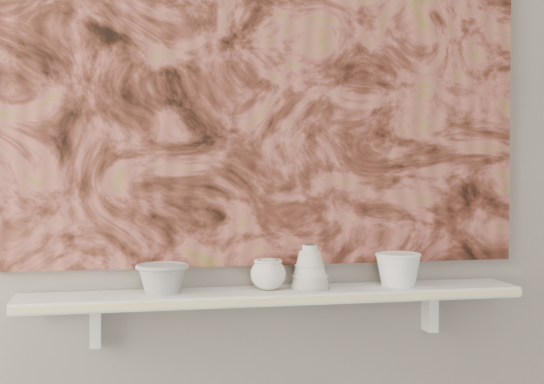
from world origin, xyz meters
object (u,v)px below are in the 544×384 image
object	(u,v)px
painting	(269,74)
bowl_grey	(162,278)
bowl_white	(398,269)
bell_vessel	(310,267)
shelf	(275,295)
cup_cream	(268,274)

from	to	relation	value
painting	bowl_grey	xyz separation A→B (m)	(-0.31, -0.08, -0.57)
bowl_grey	bowl_white	bearing A→B (deg)	0.00
painting	bowl_white	world-z (taller)	painting
bell_vessel	bowl_white	bearing A→B (deg)	0.00
bell_vessel	bowl_grey	bearing A→B (deg)	180.00
bowl_grey	bowl_white	xyz separation A→B (m)	(0.67, 0.00, 0.01)
bowl_white	shelf	bearing A→B (deg)	180.00
cup_cream	bell_vessel	distance (m)	0.12
shelf	painting	size ratio (longest dim) A/B	0.93
bowl_grey	bowl_white	world-z (taller)	bowl_white
bell_vessel	painting	bearing A→B (deg)	141.11
shelf	cup_cream	size ratio (longest dim) A/B	14.33
painting	cup_cream	bearing A→B (deg)	-104.02
bell_vessel	bowl_white	distance (m)	0.26
bowl_white	cup_cream	bearing A→B (deg)	180.00
cup_cream	bell_vessel	xyz separation A→B (m)	(0.12, 0.00, 0.02)
painting	bell_vessel	xyz separation A→B (m)	(0.10, -0.08, -0.55)
bell_vessel	cup_cream	bearing A→B (deg)	180.00
cup_cream	bell_vessel	size ratio (longest dim) A/B	0.79
bowl_grey	bowl_white	distance (m)	0.67
shelf	bowl_white	bearing A→B (deg)	0.00
painting	bowl_grey	size ratio (longest dim) A/B	10.41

